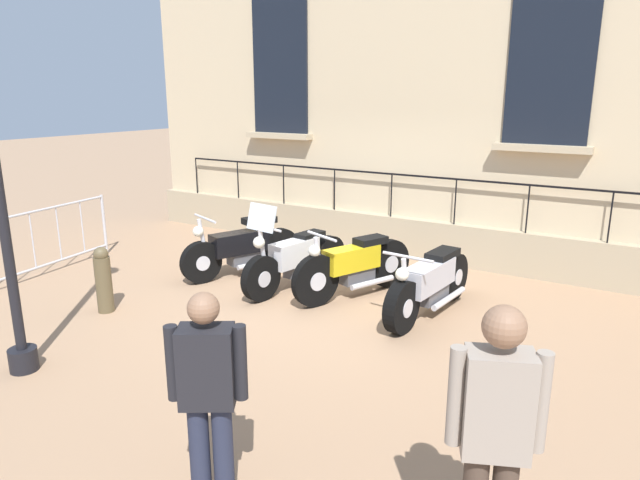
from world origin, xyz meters
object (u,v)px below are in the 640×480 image
motorcycle_white (296,260)px  crowd_barrier (46,238)px  pedestrian_walking (208,391)px  motorcycle_yellow (354,266)px  bollard (103,279)px  motorcycle_silver (430,284)px  motorcycle_black (242,248)px  pedestrian_standing (495,434)px

motorcycle_white → crowd_barrier: motorcycle_white is taller
crowd_barrier → pedestrian_walking: pedestrian_walking is taller
motorcycle_yellow → crowd_barrier: crowd_barrier is taller
motorcycle_white → bollard: size_ratio=2.37×
motorcycle_white → motorcycle_silver: size_ratio=0.98×
motorcycle_black → motorcycle_yellow: (-0.04, 1.95, 0.02)m
motorcycle_black → motorcycle_white: bearing=84.9°
bollard → pedestrian_walking: bearing=61.5°
motorcycle_white → pedestrian_walking: bearing=26.4°
motorcycle_black → pedestrian_walking: size_ratio=1.25×
motorcycle_black → crowd_barrier: 3.06m
motorcycle_black → motorcycle_yellow: motorcycle_black is taller
motorcycle_silver → pedestrian_walking: bearing=-0.4°
motorcycle_yellow → crowd_barrier: size_ratio=0.77×
motorcycle_white → motorcycle_yellow: size_ratio=1.07×
motorcycle_black → motorcycle_silver: size_ratio=0.93×
pedestrian_standing → pedestrian_walking: bearing=-79.5°
motorcycle_black → pedestrian_walking: pedestrian_walking is taller
motorcycle_black → bollard: 2.22m
motorcycle_white → bollard: bearing=-38.0°
motorcycle_yellow → pedestrian_walking: (4.14, 1.11, 0.43)m
motorcycle_white → pedestrian_walking: pedestrian_walking is taller
motorcycle_silver → pedestrian_standing: size_ratio=1.22×
crowd_barrier → pedestrian_walking: 6.26m
pedestrian_standing → pedestrian_walking: (0.33, -1.78, -0.11)m
crowd_barrier → bollard: 2.20m
pedestrian_walking → motorcycle_black: bearing=-143.3°
motorcycle_white → motorcycle_yellow: (-0.13, 0.88, 0.01)m
bollard → motorcycle_yellow: bearing=131.4°
bollard → pedestrian_walking: 4.11m
bollard → pedestrian_standing: 5.64m
motorcycle_silver → crowd_barrier: crowd_barrier is taller
motorcycle_black → motorcycle_silver: bearing=89.1°
crowd_barrier → pedestrian_walking: (2.56, 5.71, 0.30)m
motorcycle_silver → bollard: bearing=-59.9°
motorcycle_black → motorcycle_silver: motorcycle_black is taller
pedestrian_standing → crowd_barrier: bearing=-106.6°
motorcycle_yellow → pedestrian_walking: 4.31m
motorcycle_silver → pedestrian_walking: 4.08m
bollard → motorcycle_white: bearing=142.0°
motorcycle_white → bollard: (2.06, -1.60, 0.01)m
bollard → pedestrian_walking: pedestrian_walking is taller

